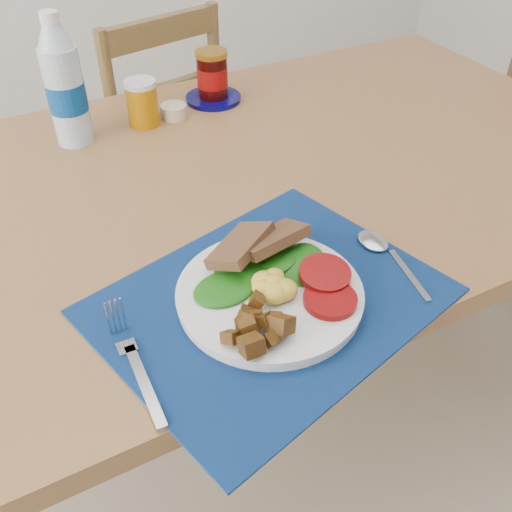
{
  "coord_description": "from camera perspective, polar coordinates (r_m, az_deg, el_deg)",
  "views": [
    {
      "loc": [
        -0.51,
        -0.62,
        1.31
      ],
      "look_at": [
        -0.22,
        -0.08,
        0.8
      ],
      "focal_mm": 40.0,
      "sensor_mm": 36.0,
      "label": 1
    }
  ],
  "objects": [
    {
      "name": "spoon",
      "position": [
        0.9,
        12.65,
        0.39
      ],
      "size": [
        0.04,
        0.17,
        0.01
      ],
      "rotation": [
        0.0,
        0.0,
        -0.21
      ],
      "color": "#B2B5BA",
      "rests_on": "placemat"
    },
    {
      "name": "ground",
      "position": [
        1.54,
        6.02,
        -19.27
      ],
      "size": [
        4.0,
        4.0,
        0.0
      ],
      "primitive_type": "plane",
      "color": "tan",
      "rests_on": "ground"
    },
    {
      "name": "breakfast_plate",
      "position": [
        0.79,
        1.18,
        -3.71
      ],
      "size": [
        0.26,
        0.26,
        0.06
      ],
      "rotation": [
        0.0,
        0.0,
        0.43
      ],
      "color": "silver",
      "rests_on": "placemat"
    },
    {
      "name": "chair_far",
      "position": [
        1.77,
        -10.34,
        13.21
      ],
      "size": [
        0.46,
        0.44,
        1.05
      ],
      "rotation": [
        0.0,
        0.0,
        3.35
      ],
      "color": "brown",
      "rests_on": "ground"
    },
    {
      "name": "table",
      "position": [
        1.16,
        2.86,
        5.85
      ],
      "size": [
        1.4,
        0.9,
        0.75
      ],
      "color": "brown",
      "rests_on": "ground"
    },
    {
      "name": "water_bottle",
      "position": [
        1.2,
        -18.56,
        15.64
      ],
      "size": [
        0.07,
        0.07,
        0.25
      ],
      "color": "#ADBFCC",
      "rests_on": "table"
    },
    {
      "name": "fork",
      "position": [
        0.74,
        -12.18,
        -10.16
      ],
      "size": [
        0.03,
        0.19,
        0.0
      ],
      "rotation": [
        0.0,
        0.0,
        -0.04
      ],
      "color": "#B2B5BA",
      "rests_on": "placemat"
    },
    {
      "name": "ramekin",
      "position": [
        1.29,
        -8.23,
        14.13
      ],
      "size": [
        0.06,
        0.06,
        0.03
      ],
      "primitive_type": "cylinder",
      "color": "#C6B591",
      "rests_on": "table"
    },
    {
      "name": "juice_glass",
      "position": [
        1.26,
        -11.28,
        14.68
      ],
      "size": [
        0.06,
        0.06,
        0.09
      ],
      "primitive_type": "cylinder",
      "color": "#AF6A04",
      "rests_on": "table"
    },
    {
      "name": "jam_on_saucer",
      "position": [
        1.34,
        -4.38,
        17.24
      ],
      "size": [
        0.13,
        0.13,
        0.11
      ],
      "color": "#060449",
      "rests_on": "table"
    },
    {
      "name": "placemat",
      "position": [
        0.8,
        1.35,
        -4.46
      ],
      "size": [
        0.53,
        0.46,
        0.0
      ],
      "primitive_type": "cube",
      "rotation": [
        0.0,
        0.0,
        0.25
      ],
      "color": "black",
      "rests_on": "table"
    }
  ]
}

